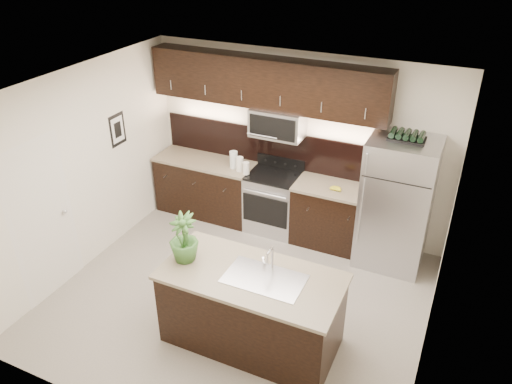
# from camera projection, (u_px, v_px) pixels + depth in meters

# --- Properties ---
(ground) EXTENTS (4.50, 4.50, 0.00)m
(ground) POSITION_uv_depth(u_px,v_px,m) (239.00, 298.00, 6.36)
(ground) COLOR gray
(ground) RESTS_ON ground
(room_walls) EXTENTS (4.52, 4.02, 2.71)m
(room_walls) POSITION_uv_depth(u_px,v_px,m) (226.00, 180.00, 5.55)
(room_walls) COLOR silver
(room_walls) RESTS_ON ground
(counter_run) EXTENTS (3.51, 0.65, 0.94)m
(counter_run) POSITION_uv_depth(u_px,v_px,m) (261.00, 199.00, 7.64)
(counter_run) COLOR black
(counter_run) RESTS_ON ground
(upper_fixtures) EXTENTS (3.49, 0.40, 1.66)m
(upper_fixtures) POSITION_uv_depth(u_px,v_px,m) (267.00, 91.00, 6.93)
(upper_fixtures) COLOR black
(upper_fixtures) RESTS_ON counter_run
(island) EXTENTS (1.96, 0.96, 0.94)m
(island) POSITION_uv_depth(u_px,v_px,m) (252.00, 309.00, 5.51)
(island) COLOR black
(island) RESTS_ON ground
(sink_faucet) EXTENTS (0.84, 0.50, 0.28)m
(sink_faucet) POSITION_uv_depth(u_px,v_px,m) (265.00, 277.00, 5.23)
(sink_faucet) COLOR silver
(sink_faucet) RESTS_ON island
(refrigerator) EXTENTS (0.88, 0.80, 1.83)m
(refrigerator) POSITION_uv_depth(u_px,v_px,m) (396.00, 203.00, 6.64)
(refrigerator) COLOR #B2B2B7
(refrigerator) RESTS_ON ground
(wine_rack) EXTENTS (0.45, 0.28, 0.11)m
(wine_rack) POSITION_uv_depth(u_px,v_px,m) (407.00, 136.00, 6.17)
(wine_rack) COLOR black
(wine_rack) RESTS_ON refrigerator
(plant) EXTENTS (0.38, 0.38, 0.57)m
(plant) POSITION_uv_depth(u_px,v_px,m) (184.00, 238.00, 5.39)
(plant) COLOR #315C24
(plant) RESTS_ON island
(canisters) EXTENTS (0.37, 0.22, 0.26)m
(canisters) POSITION_uv_depth(u_px,v_px,m) (238.00, 163.00, 7.40)
(canisters) COLOR silver
(canisters) RESTS_ON counter_run
(french_press) EXTENTS (0.10, 0.10, 0.28)m
(french_press) POSITION_uv_depth(u_px,v_px,m) (369.00, 189.00, 6.73)
(french_press) COLOR silver
(french_press) RESTS_ON counter_run
(bananas) EXTENTS (0.17, 0.14, 0.05)m
(bananas) POSITION_uv_depth(u_px,v_px,m) (333.00, 188.00, 6.92)
(bananas) COLOR gold
(bananas) RESTS_ON counter_run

